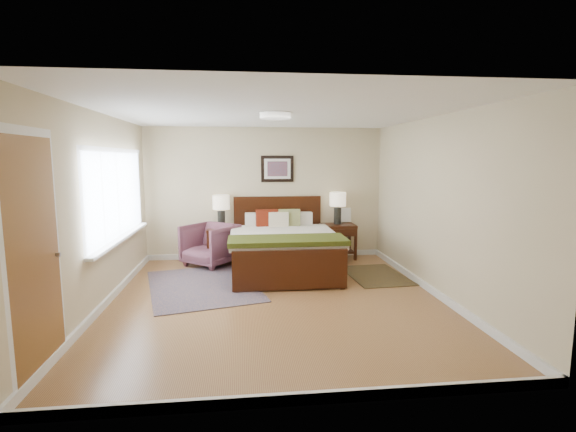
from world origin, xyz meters
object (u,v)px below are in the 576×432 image
object	(u,v)px
bed	(283,240)
armchair	(210,245)
rug_persian	(202,285)
lamp_right	(338,203)
nightstand_left	(222,235)
lamp_left	(221,206)
nightstand_right	(337,238)

from	to	relation	value
bed	armchair	world-z (taller)	bed
bed	rug_persian	world-z (taller)	bed
bed	rug_persian	xyz separation A→B (m)	(-1.30, -0.69, -0.54)
bed	lamp_right	distance (m)	1.52
nightstand_left	lamp_right	size ratio (longest dim) A/B	1.03
lamp_left	nightstand_left	bearing A→B (deg)	-90.00
nightstand_right	rug_persian	size ratio (longest dim) A/B	0.31
nightstand_right	lamp_right	world-z (taller)	lamp_right
bed	nightstand_left	world-z (taller)	bed
nightstand_right	lamp_left	xyz separation A→B (m)	(-2.20, 0.01, 0.65)
bed	lamp_left	xyz separation A→B (m)	(-1.06, 0.84, 0.51)
bed	nightstand_right	size ratio (longest dim) A/B	3.27
armchair	bed	bearing A→B (deg)	14.68
bed	armchair	xyz separation A→B (m)	(-1.26, 0.56, -0.17)
nightstand_right	rug_persian	world-z (taller)	nightstand_right
lamp_right	armchair	size ratio (longest dim) A/B	0.74
lamp_left	armchair	distance (m)	0.75
lamp_right	armchair	bearing A→B (deg)	-173.37
nightstand_right	armchair	xyz separation A→B (m)	(-2.40, -0.27, -0.02)
bed	lamp_right	size ratio (longest dim) A/B	3.57
lamp_left	rug_persian	size ratio (longest dim) A/B	0.29
lamp_left	armchair	xyz separation A→B (m)	(-0.20, -0.28, -0.67)
bed	nightstand_left	size ratio (longest dim) A/B	3.47
bed	nightstand_right	xyz separation A→B (m)	(1.14, 0.83, -0.15)
nightstand_left	armchair	xyz separation A→B (m)	(-0.20, -0.26, -0.13)
nightstand_left	nightstand_right	distance (m)	2.20
lamp_right	armchair	world-z (taller)	lamp_right
nightstand_left	nightstand_right	world-z (taller)	nightstand_right
nightstand_left	rug_persian	world-z (taller)	nightstand_left
lamp_left	rug_persian	xyz separation A→B (m)	(-0.23, -1.54, -1.04)
rug_persian	nightstand_left	bearing A→B (deg)	67.23
lamp_right	armchair	xyz separation A→B (m)	(-2.40, -0.28, -0.71)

